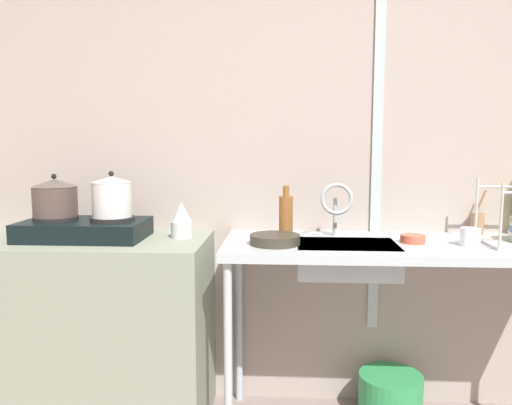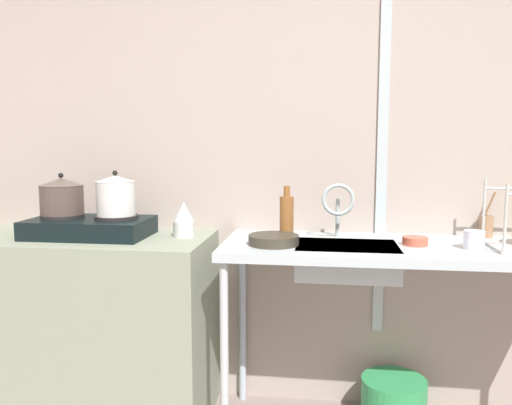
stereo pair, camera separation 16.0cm
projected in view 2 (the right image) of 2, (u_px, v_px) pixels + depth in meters
The scene contains 16 objects.
wall_back at pixel (377, 145), 2.48m from camera, with size 5.07×0.10×2.64m, color #AA9A92.
wall_metal_strip at pixel (383, 118), 2.41m from camera, with size 0.05×0.01×2.11m, color #B1C1C6.
counter_concrete at pixel (80, 326), 2.45m from camera, with size 1.27×0.56×0.89m, color gray.
counter_sink at pixel (400, 260), 2.20m from camera, with size 1.56×0.56×0.89m.
stove at pixel (90, 227), 2.38m from camera, with size 0.56×0.33×0.10m.
pot_on_left_burner at pixel (62, 196), 2.38m from camera, with size 0.20×0.20×0.20m.
pot_on_right_burner at pixel (116, 195), 2.34m from camera, with size 0.18×0.18×0.21m.
percolator at pixel (184, 220), 2.37m from camera, with size 0.10×0.10×0.17m.
sink_basin at pixel (347, 260), 2.19m from camera, with size 0.44×0.31×0.14m, color #B1C1C6.
faucet at pixel (338, 203), 2.30m from camera, with size 0.15×0.08×0.26m.
frying_pan at pixel (274, 240), 2.19m from camera, with size 0.22×0.22×0.04m, color #363227.
cup_by_rack at pixel (474, 240), 2.09m from camera, with size 0.08×0.08×0.08m, color silver.
small_bowl_on_drainboard at pixel (415, 241), 2.18m from camera, with size 0.11×0.11×0.04m, color #BB533D.
bottle_by_sink at pixel (287, 217), 2.30m from camera, with size 0.06×0.06×0.25m.
utensil_jar at pixel (486, 226), 2.36m from camera, with size 0.07×0.06×0.22m.
bucket_on_floor at pixel (393, 402), 2.38m from camera, with size 0.30×0.30×0.22m, color #2E9150.
Camera 2 is at (-0.26, -0.64, 1.33)m, focal length 35.25 mm.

